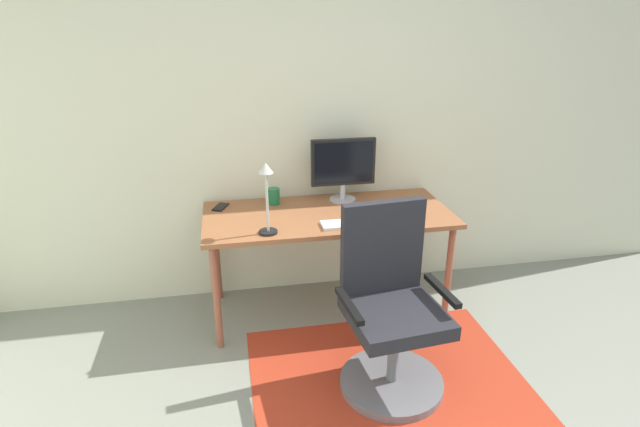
# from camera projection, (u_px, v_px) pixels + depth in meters

# --- Properties ---
(wall_back) EXTENTS (6.00, 0.10, 2.60)m
(wall_back) POSITION_uv_depth(u_px,v_px,m) (320.00, 113.00, 3.47)
(wall_back) COLOR beige
(wall_back) RESTS_ON ground
(area_rug) EXTENTS (1.54, 1.11, 0.01)m
(area_rug) POSITION_uv_depth(u_px,v_px,m) (386.00, 374.00, 2.91)
(area_rug) COLOR #A8321C
(area_rug) RESTS_ON ground
(desk) EXTENTS (1.60, 0.71, 0.73)m
(desk) POSITION_uv_depth(u_px,v_px,m) (328.00, 222.00, 3.32)
(desk) COLOR #955A35
(desk) RESTS_ON ground
(monitor) EXTENTS (0.44, 0.18, 0.43)m
(monitor) POSITION_uv_depth(u_px,v_px,m) (343.00, 165.00, 3.42)
(monitor) COLOR #B2B2B7
(monitor) RESTS_ON desk
(keyboard) EXTENTS (0.43, 0.13, 0.02)m
(keyboard) POSITION_uv_depth(u_px,v_px,m) (356.00, 223.00, 3.10)
(keyboard) COLOR white
(keyboard) RESTS_ON desk
(computer_mouse) EXTENTS (0.06, 0.10, 0.03)m
(computer_mouse) POSITION_uv_depth(u_px,v_px,m) (401.00, 220.00, 3.13)
(computer_mouse) COLOR black
(computer_mouse) RESTS_ON desk
(coffee_cup) EXTENTS (0.08, 0.08, 0.11)m
(coffee_cup) POSITION_uv_depth(u_px,v_px,m) (274.00, 196.00, 3.42)
(coffee_cup) COLOR #1A663A
(coffee_cup) RESTS_ON desk
(cell_phone) EXTENTS (0.12, 0.16, 0.01)m
(cell_phone) POSITION_uv_depth(u_px,v_px,m) (220.00, 207.00, 3.37)
(cell_phone) COLOR black
(cell_phone) RESTS_ON desk
(desk_lamp) EXTENTS (0.11, 0.11, 0.43)m
(desk_lamp) POSITION_uv_depth(u_px,v_px,m) (266.00, 189.00, 2.89)
(desk_lamp) COLOR black
(desk_lamp) RESTS_ON desk
(office_chair) EXTENTS (0.60, 0.57, 1.03)m
(office_chair) POSITION_uv_depth(u_px,v_px,m) (390.00, 319.00, 2.73)
(office_chair) COLOR slate
(office_chair) RESTS_ON ground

